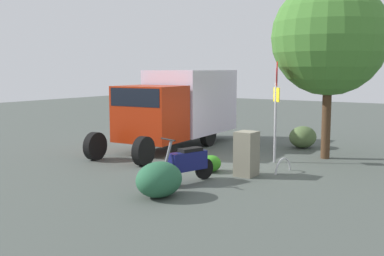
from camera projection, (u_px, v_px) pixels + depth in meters
name	position (u px, v px, depth m)	size (l,w,h in m)	color
ground_plane	(234.00, 165.00, 14.41)	(60.00, 60.00, 0.00)	#474E49
box_truck_near	(179.00, 105.00, 17.69)	(7.07, 2.62, 2.87)	black
motorcycle	(187.00, 163.00, 12.09)	(1.76, 0.76, 1.20)	black
stop_sign	(276.00, 96.00, 14.54)	(0.71, 0.33, 3.15)	#9E9EA3
street_tree	(329.00, 38.00, 14.96)	(3.69, 3.69, 5.75)	#47301E
utility_cabinet	(247.00, 154.00, 12.84)	(0.60, 0.52, 1.23)	slate
bike_rack_hoop	(283.00, 172.00, 13.33)	(0.85, 0.85, 0.05)	#B7B7BC
shrub_near_sign	(159.00, 179.00, 10.71)	(1.20, 0.98, 0.82)	#275C3D
shrub_mid_verge	(211.00, 164.00, 13.38)	(0.69, 0.57, 0.47)	#32841F
shrub_by_tree	(303.00, 137.00, 17.48)	(1.19, 0.97, 0.81)	#50683B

